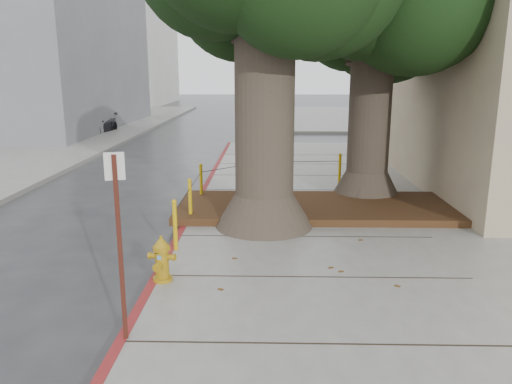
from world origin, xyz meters
TOP-DOWN VIEW (x-y plane):
  - ground at (0.00, 0.00)m, footprint 140.00×140.00m
  - sidewalk_far at (6.00, 30.00)m, footprint 16.00×20.00m
  - curb_red at (-2.00, 2.50)m, footprint 0.14×26.00m
  - planter_bed at (0.90, 3.90)m, footprint 6.40×2.60m
  - building_far_grey at (-15.00, 22.00)m, footprint 12.00×16.00m
  - building_far_white at (-17.00, 45.00)m, footprint 12.00×18.00m
  - bollard_ring at (-0.87, 4.38)m, footprint 3.79×5.39m
  - fire_hydrant at (-1.85, -0.20)m, footprint 0.39×0.36m
  - signpost at (-1.95, -1.91)m, footprint 0.22×0.08m
  - car_silver at (6.76, 19.35)m, footprint 3.71×1.74m
  - car_red at (9.80, 17.39)m, footprint 3.92×1.54m
  - car_dark at (-9.66, 19.47)m, footprint 1.85×3.89m

SIDE VIEW (x-z plane):
  - ground at x=0.00m, z-range 0.00..0.00m
  - sidewalk_far at x=6.00m, z-range 0.00..0.15m
  - curb_red at x=-2.00m, z-range -0.01..0.15m
  - planter_bed at x=0.90m, z-range 0.15..0.31m
  - fire_hydrant at x=-1.85m, z-range 0.14..0.87m
  - car_dark at x=-9.66m, z-range 0.00..1.10m
  - car_silver at x=6.76m, z-range 0.00..1.23m
  - car_red at x=9.80m, z-range 0.00..1.27m
  - bollard_ring at x=-0.87m, z-range 0.19..1.14m
  - signpost at x=-1.95m, z-range 0.30..2.59m
  - building_far_grey at x=-15.00m, z-range 0.00..12.00m
  - building_far_white at x=-17.00m, z-range 0.00..15.00m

